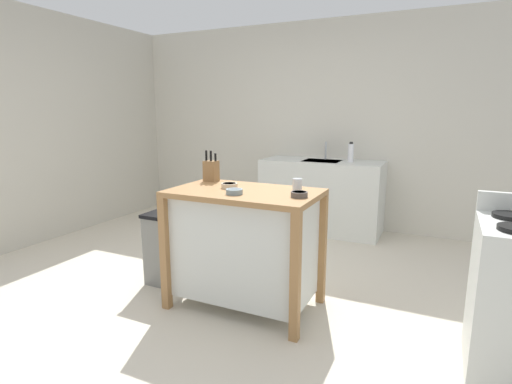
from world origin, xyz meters
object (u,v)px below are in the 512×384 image
kitchen_island (245,242)px  bowl_stoneware_deep (234,191)px  trash_bin (168,248)px  bottle_dish_soap (351,153)px  sink_faucet (326,151)px  knife_block (211,170)px  bowl_ceramic_small (229,185)px  bowl_ceramic_wide (299,194)px  drinking_cup (297,185)px

kitchen_island → bowl_stoneware_deep: bearing=-90.0°
trash_bin → bottle_dish_soap: size_ratio=2.64×
bowl_stoneware_deep → sink_faucet: sink_faucet is taller
kitchen_island → knife_block: knife_block is taller
bowl_ceramic_small → bowl_ceramic_wide: (0.59, -0.08, -0.00)m
knife_block → bowl_ceramic_small: bearing=-35.4°
bowl_ceramic_small → bowl_stoneware_deep: (0.14, -0.18, -0.00)m
bowl_ceramic_small → bottle_dish_soap: bearing=78.3°
bowl_ceramic_wide → kitchen_island: bearing=173.3°
knife_block → bowl_ceramic_wide: 0.92m
bottle_dish_soap → drinking_cup: bearing=-88.2°
drinking_cup → sink_faucet: sink_faucet is taller
kitchen_island → drinking_cup: (0.37, 0.12, 0.45)m
knife_block → bowl_ceramic_wide: size_ratio=2.20×
bowl_stoneware_deep → sink_faucet: (-0.04, 2.48, 0.07)m
bowl_ceramic_small → sink_faucet: size_ratio=0.56×
kitchen_island → bottle_dish_soap: (0.30, 2.18, 0.49)m
bowl_ceramic_wide → trash_bin: (-1.23, 0.13, -0.62)m
bowl_stoneware_deep → bowl_ceramic_wide: same height
bowl_ceramic_small → bowl_stoneware_deep: size_ratio=1.04×
bowl_ceramic_wide → drinking_cup: drinking_cup is taller
kitchen_island → trash_bin: kitchen_island is taller
drinking_cup → bottle_dish_soap: 2.06m
bottle_dish_soap → trash_bin: bearing=-117.3°
bowl_ceramic_small → bottle_dish_soap: size_ratio=0.52×
bowl_ceramic_wide → drinking_cup: bearing=113.8°
knife_block → bottle_dish_soap: bearing=69.5°
bowl_ceramic_small → trash_bin: bearing=176.0°
trash_bin → drinking_cup: bearing=2.5°
bowl_ceramic_wide → drinking_cup: size_ratio=1.21×
kitchen_island → bowl_ceramic_wide: 0.62m
bowl_ceramic_wide → bottle_dish_soap: size_ratio=0.48×
drinking_cup → kitchen_island: bearing=-161.4°
kitchen_island → bottle_dish_soap: 2.26m
bowl_stoneware_deep → sink_faucet: 2.48m
bowl_ceramic_wide → bottle_dish_soap: bottle_dish_soap is taller
trash_bin → bowl_ceramic_wide: bearing=-5.8°
bowl_ceramic_small → bottle_dish_soap: (0.45, 2.16, 0.07)m
bowl_stoneware_deep → bottle_dish_soap: 2.36m
bowl_ceramic_small → bowl_ceramic_wide: 0.59m
kitchen_island → bowl_stoneware_deep: size_ratio=9.21×
bowl_ceramic_wide → sink_faucet: size_ratio=0.53×
drinking_cup → trash_bin: drinking_cup is taller
sink_faucet → drinking_cup: bearing=-79.5°
drinking_cup → bottle_dish_soap: bottle_dish_soap is taller
bowl_ceramic_small → trash_bin: bowl_ceramic_small is taller
knife_block → bowl_stoneware_deep: knife_block is taller
bowl_ceramic_small → drinking_cup: size_ratio=1.30×
knife_block → drinking_cup: bearing=-7.7°
bowl_stoneware_deep → sink_faucet: size_ratio=0.54×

